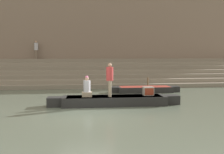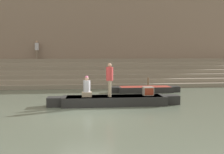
{
  "view_description": "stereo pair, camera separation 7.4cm",
  "coord_description": "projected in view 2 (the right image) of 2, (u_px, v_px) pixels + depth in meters",
  "views": [
    {
      "loc": [
        -0.13,
        -11.65,
        2.7
      ],
      "look_at": [
        1.46,
        3.02,
        1.38
      ],
      "focal_mm": 42.0,
      "sensor_mm": 36.0,
      "label": 1
    },
    {
      "loc": [
        -0.06,
        -11.66,
        2.7
      ],
      "look_at": [
        1.46,
        3.02,
        1.38
      ],
      "focal_mm": 42.0,
      "sensor_mm": 36.0,
      "label": 2
    }
  ],
  "objects": [
    {
      "name": "person_rowing",
      "position": [
        87.0,
        88.0,
        13.51
      ],
      "size": [
        0.51,
        0.4,
        1.09
      ],
      "rotation": [
        0.0,
        0.0,
        -0.22
      ],
      "color": "gray",
      "rests_on": "rowboat_main"
    },
    {
      "name": "tv_set",
      "position": [
        148.0,
        91.0,
        13.99
      ],
      "size": [
        0.54,
        0.47,
        0.45
      ],
      "rotation": [
        0.0,
        0.0,
        -0.13
      ],
      "color": "#9E998E",
      "rests_on": "rowboat_main"
    },
    {
      "name": "ghat_steps",
      "position": [
        86.0,
        75.0,
        23.27
      ],
      "size": [
        36.0,
        5.29,
        2.21
      ],
      "color": "gray",
      "rests_on": "ground"
    },
    {
      "name": "ground_plane",
      "position": [
        87.0,
        114.0,
        11.8
      ],
      "size": [
        120.0,
        120.0,
        0.0
      ],
      "primitive_type": "plane",
      "color": "#566051"
    },
    {
      "name": "moored_boat_shore",
      "position": [
        145.0,
        89.0,
        18.34
      ],
      "size": [
        4.88,
        1.19,
        0.4
      ],
      "rotation": [
        0.0,
        0.0,
        -0.08
      ],
      "color": "black",
      "rests_on": "ground"
    },
    {
      "name": "person_standing",
      "position": [
        110.0,
        77.0,
        13.47
      ],
      "size": [
        0.36,
        0.36,
        1.73
      ],
      "rotation": [
        0.0,
        0.0,
        0.1
      ],
      "color": "gray",
      "rests_on": "rowboat_main"
    },
    {
      "name": "back_wall",
      "position": [
        85.0,
        38.0,
        25.43
      ],
      "size": [
        34.2,
        1.28,
        8.39
      ],
      "color": "#7F6B5B",
      "rests_on": "ground"
    },
    {
      "name": "rowboat_main",
      "position": [
        114.0,
        100.0,
        13.73
      ],
      "size": [
        6.92,
        1.34,
        0.48
      ],
      "rotation": [
        0.0,
        0.0,
        -0.0
      ],
      "color": "black",
      "rests_on": "ground"
    },
    {
      "name": "mooring_post",
      "position": [
        148.0,
        83.0,
        19.76
      ],
      "size": [
        0.14,
        0.14,
        0.9
      ],
      "primitive_type": "cylinder",
      "color": "brown",
      "rests_on": "ground"
    },
    {
      "name": "person_on_steps",
      "position": [
        37.0,
        48.0,
        24.1
      ],
      "size": [
        0.37,
        0.37,
        1.67
      ],
      "rotation": [
        0.0,
        0.0,
        0.37
      ],
      "color": "#756656",
      "rests_on": "ghat_steps"
    }
  ]
}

